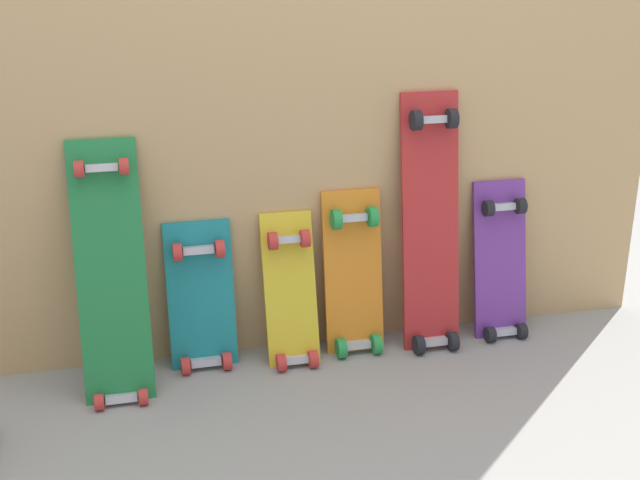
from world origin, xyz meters
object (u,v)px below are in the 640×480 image
object	(u,v)px
skateboard_green	(112,283)
skateboard_yellow	(291,299)
skateboard_teal	(202,305)
skateboard_purple	(501,269)
skateboard_red	(431,232)
skateboard_orange	(354,281)

from	to	relation	value
skateboard_green	skateboard_yellow	xyz separation A→B (m)	(0.57, 0.05, -0.14)
skateboard_teal	skateboard_yellow	size ratio (longest dim) A/B	0.98
skateboard_green	skateboard_teal	bearing A→B (deg)	16.42
skateboard_green	skateboard_purple	world-z (taller)	skateboard_green
skateboard_purple	skateboard_red	bearing A→B (deg)	-177.99
skateboard_teal	skateboard_red	xyz separation A→B (m)	(0.79, -0.02, 0.20)
skateboard_purple	skateboard_teal	bearing A→B (deg)	179.33
skateboard_yellow	skateboard_orange	world-z (taller)	skateboard_orange
skateboard_red	skateboard_purple	xyz separation A→B (m)	(0.28, 0.01, -0.16)
skateboard_green	skateboard_red	size ratio (longest dim) A/B	0.91
skateboard_yellow	skateboard_purple	bearing A→B (deg)	1.50
skateboard_orange	skateboard_red	size ratio (longest dim) A/B	0.66
skateboard_green	skateboard_yellow	world-z (taller)	skateboard_green
skateboard_teal	skateboard_orange	world-z (taller)	skateboard_orange
skateboard_orange	skateboard_purple	bearing A→B (deg)	-0.59
skateboard_green	skateboard_yellow	size ratio (longest dim) A/B	1.50
skateboard_teal	skateboard_purple	xyz separation A→B (m)	(1.06, -0.01, 0.03)
skateboard_green	skateboard_teal	xyz separation A→B (m)	(0.28, 0.08, -0.14)
skateboard_purple	skateboard_yellow	bearing A→B (deg)	-178.50
skateboard_teal	skateboard_yellow	xyz separation A→B (m)	(0.30, -0.03, 0.00)
skateboard_yellow	skateboard_red	world-z (taller)	skateboard_red
skateboard_orange	skateboard_red	distance (m)	0.31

